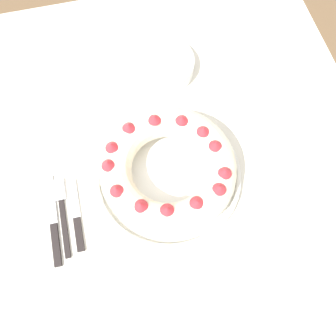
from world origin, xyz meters
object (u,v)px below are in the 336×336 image
(bundt_cake, at_px, (168,168))
(cake_knife, at_px, (77,219))
(side_bowl, at_px, (161,65))
(fork, at_px, (63,211))
(serving_dish, at_px, (168,176))
(serving_knife, at_px, (54,226))

(bundt_cake, distance_m, cake_knife, 0.24)
(bundt_cake, bearing_deg, side_bowl, 79.85)
(fork, bearing_deg, cake_knife, -45.58)
(bundt_cake, relative_size, side_bowl, 1.74)
(cake_knife, relative_size, side_bowl, 0.98)
(serving_dish, height_order, serving_knife, serving_dish)
(serving_dish, relative_size, fork, 1.83)
(fork, height_order, cake_knife, cake_knife)
(cake_knife, xyz_separation_m, side_bowl, (0.29, 0.37, 0.02))
(serving_dish, bearing_deg, cake_knife, -167.31)
(serving_knife, distance_m, side_bowl, 0.50)
(bundt_cake, bearing_deg, serving_dish, 9.27)
(serving_dish, bearing_deg, side_bowl, 79.87)
(fork, xyz_separation_m, cake_knife, (0.03, -0.03, 0.00))
(serving_dish, bearing_deg, fork, -174.62)
(fork, distance_m, serving_knife, 0.04)
(side_bowl, bearing_deg, fork, -132.96)
(bundt_cake, bearing_deg, fork, -174.62)
(fork, bearing_deg, serving_knife, -131.74)
(serving_dish, height_order, side_bowl, side_bowl)
(serving_knife, bearing_deg, serving_dish, 13.21)
(fork, relative_size, serving_knife, 0.88)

